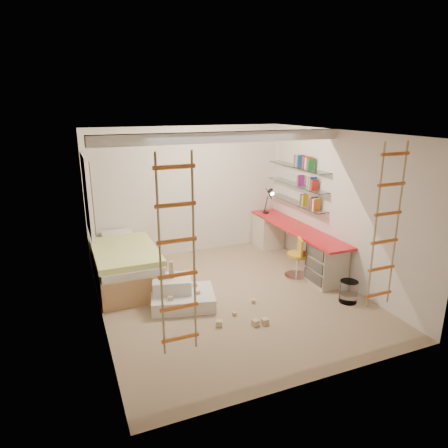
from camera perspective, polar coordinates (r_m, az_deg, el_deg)
name	(u,v)px	position (r m, az deg, el deg)	size (l,w,h in m)	color
floor	(231,297)	(6.58, 1.01, -10.34)	(4.50, 4.50, 0.00)	#9C8765
ceiling_beam	(224,137)	(6.16, 0.00, 12.31)	(4.00, 0.18, 0.16)	white
window_frame	(87,195)	(7.04, -18.94, 3.96)	(0.06, 1.15, 1.35)	white
window_blind	(90,195)	(7.04, -18.62, 4.00)	(0.02, 1.00, 1.20)	#4C2D1E
rope_ladder_left	(177,258)	(4.04, -6.67, -4.85)	(0.41, 0.04, 2.13)	orange
rope_ladder_right	(386,228)	(5.38, 22.16, -0.50)	(0.41, 0.04, 2.13)	#CE5F23
waste_bin	(348,292)	(6.64, 17.35, -9.20)	(0.28, 0.28, 0.35)	white
desk	(295,243)	(7.88, 10.06, -2.75)	(0.56, 2.80, 0.75)	red
shelves	(297,185)	(7.89, 10.36, 5.53)	(0.25, 1.80, 0.71)	white
bed	(125,264)	(7.17, -13.96, -5.62)	(1.02, 2.00, 0.69)	#AD7F51
task_lamp	(270,197)	(8.44, 6.58, 3.89)	(0.14, 0.36, 0.57)	black
swivel_chair	(298,263)	(7.27, 10.50, -5.52)	(0.57, 0.57, 0.75)	gold
play_platform	(180,294)	(6.32, -6.34, -9.97)	(1.10, 0.94, 0.42)	silver
toy_blocks	(208,297)	(6.07, -2.26, -10.33)	(1.34, 1.22, 0.69)	#CCB284
books	(297,178)	(7.87, 10.42, 6.53)	(0.14, 0.70, 0.92)	orange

